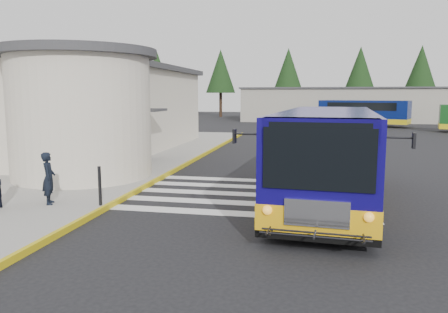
% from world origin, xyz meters
% --- Properties ---
extents(ground, '(140.00, 140.00, 0.00)m').
position_xyz_m(ground, '(0.00, 0.00, 0.00)').
color(ground, black).
rests_on(ground, ground).
extents(sidewalk, '(10.00, 34.00, 0.15)m').
position_xyz_m(sidewalk, '(-9.00, 4.00, 0.07)').
color(sidewalk, gray).
rests_on(sidewalk, ground).
extents(curb_strip, '(0.12, 34.00, 0.16)m').
position_xyz_m(curb_strip, '(-4.05, 4.00, 0.08)').
color(curb_strip, gold).
rests_on(curb_strip, ground).
extents(station_building, '(12.70, 18.70, 4.80)m').
position_xyz_m(station_building, '(-10.84, 6.91, 2.57)').
color(station_building, beige).
rests_on(station_building, ground).
extents(crosswalk, '(8.00, 5.35, 0.01)m').
position_xyz_m(crosswalk, '(-0.50, -0.80, 0.01)').
color(crosswalk, silver).
rests_on(crosswalk, ground).
extents(depot_building, '(26.40, 8.40, 4.20)m').
position_xyz_m(depot_building, '(6.00, 42.00, 2.11)').
color(depot_building, gray).
rests_on(depot_building, ground).
extents(tree_line, '(58.40, 4.40, 10.00)m').
position_xyz_m(tree_line, '(6.29, 50.00, 6.77)').
color(tree_line, black).
rests_on(tree_line, ground).
extents(transit_bus, '(3.72, 10.05, 2.79)m').
position_xyz_m(transit_bus, '(2.10, -1.38, 1.34)').
color(transit_bus, '#0F075B').
rests_on(transit_bus, ground).
extents(pedestrian_a, '(0.57, 0.65, 1.50)m').
position_xyz_m(pedestrian_a, '(-5.71, -3.74, 0.90)').
color(pedestrian_a, black).
rests_on(pedestrian_a, sidewalk).
extents(bollard, '(0.09, 0.09, 1.12)m').
position_xyz_m(bollard, '(-4.20, -3.61, 0.71)').
color(bollard, black).
rests_on(bollard, sidewalk).
extents(far_bus_a, '(9.36, 5.57, 2.33)m').
position_xyz_m(far_bus_a, '(6.88, 33.24, 1.52)').
color(far_bus_a, '#06134E').
rests_on(far_bus_a, ground).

